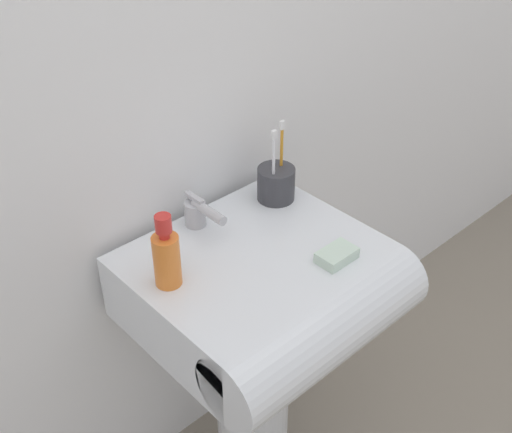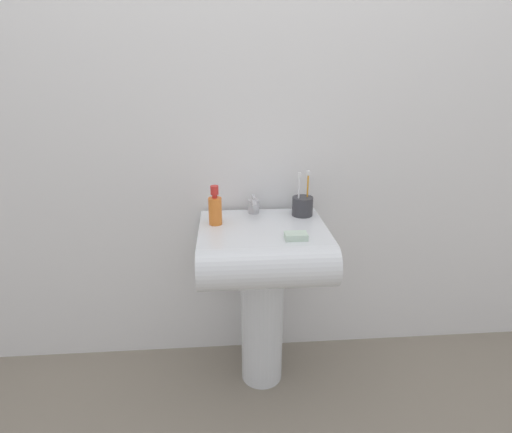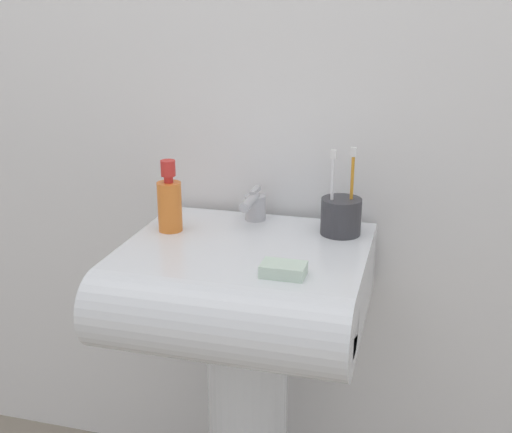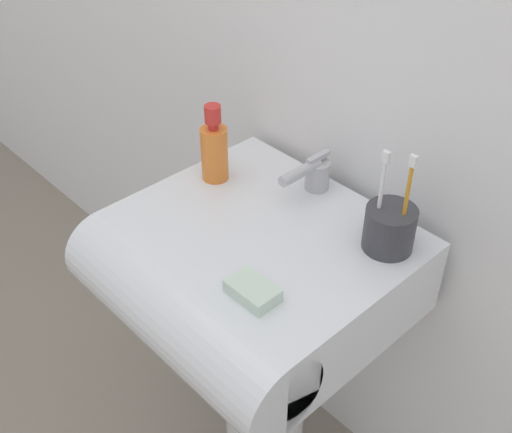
# 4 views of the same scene
# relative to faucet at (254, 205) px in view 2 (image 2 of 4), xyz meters

# --- Properties ---
(ground_plane) EXTENTS (6.00, 6.00, 0.00)m
(ground_plane) POSITION_rel_faucet_xyz_m (0.02, -0.15, -0.78)
(ground_plane) COLOR gray
(ground_plane) RESTS_ON ground
(wall_back) EXTENTS (5.00, 0.05, 2.40)m
(wall_back) POSITION_rel_faucet_xyz_m (0.02, 0.10, 0.42)
(wall_back) COLOR white
(wall_back) RESTS_ON ground
(sink_pedestal) EXTENTS (0.18, 0.18, 0.59)m
(sink_pedestal) POSITION_rel_faucet_xyz_m (0.02, -0.15, -0.49)
(sink_pedestal) COLOR white
(sink_pedestal) RESTS_ON ground
(sink_basin) EXTENTS (0.51, 0.48, 0.16)m
(sink_basin) POSITION_rel_faucet_xyz_m (0.02, -0.20, -0.12)
(sink_basin) COLOR white
(sink_basin) RESTS_ON sink_pedestal
(faucet) EXTENTS (0.05, 0.13, 0.08)m
(faucet) POSITION_rel_faucet_xyz_m (0.00, 0.00, 0.00)
(faucet) COLOR #B7B7BC
(faucet) RESTS_ON sink_basin
(toothbrush_cup) EXTENTS (0.09, 0.09, 0.19)m
(toothbrush_cup) POSITION_rel_faucet_xyz_m (0.21, -0.03, 0.00)
(toothbrush_cup) COLOR #38383D
(toothbrush_cup) RESTS_ON sink_basin
(soap_bottle) EXTENTS (0.05, 0.05, 0.16)m
(soap_bottle) POSITION_rel_faucet_xyz_m (-0.16, -0.11, 0.03)
(soap_bottle) COLOR orange
(soap_bottle) RESTS_ON sink_basin
(bar_soap) EXTENTS (0.08, 0.05, 0.02)m
(bar_soap) POSITION_rel_faucet_xyz_m (0.14, -0.29, -0.03)
(bar_soap) COLOR silver
(bar_soap) RESTS_ON sink_basin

